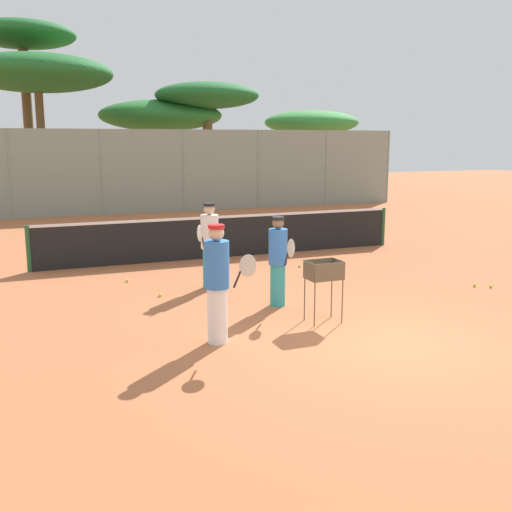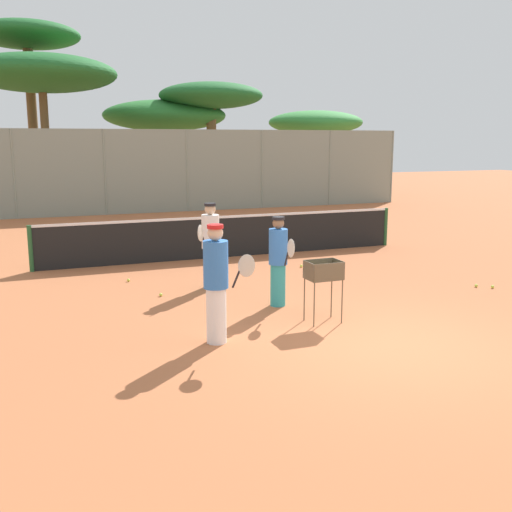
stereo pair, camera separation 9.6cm
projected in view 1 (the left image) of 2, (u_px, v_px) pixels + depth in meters
The scene contains 19 objects.
ground_plane at pixel (388, 344), 8.83m from camera, with size 80.00×80.00×0.00m, color #B7663D.
tennis_net at pixel (226, 236), 15.30m from camera, with size 9.59×0.10×1.07m.
back_fence at pixel (143, 172), 24.29m from camera, with size 23.61×0.08×3.39m.
tree_0 at pixel (161, 116), 29.88m from camera, with size 6.11×6.11×4.91m.
tree_2 at pixel (311, 123), 32.40m from camera, with size 5.08×5.08×4.51m.
tree_3 at pixel (37, 74), 24.60m from camera, with size 6.14×6.14×6.42m.
tree_4 at pixel (22, 39), 26.70m from camera, with size 4.70×4.70×8.16m.
tree_5 at pixel (207, 97), 28.61m from camera, with size 4.97×4.97×5.66m.
player_white_outfit at pixel (278, 260), 10.73m from camera, with size 0.34×0.89×1.63m.
player_red_cap at pixel (210, 244), 12.03m from camera, with size 0.64×0.77×1.73m.
player_yellow_shirt at pixel (217, 282), 8.73m from camera, with size 0.62×0.80×1.77m.
ball_cart at pixel (324, 275), 9.78m from camera, with size 0.56×0.41×1.03m.
tennis_ball_0 at pixel (491, 286), 12.20m from camera, with size 0.07×0.07×0.07m, color #D1E54C.
tennis_ball_1 at pixel (300, 266), 14.15m from camera, with size 0.07×0.07×0.07m, color #D1E54C.
tennis_ball_2 at pixel (306, 265), 14.30m from camera, with size 0.07×0.07×0.07m, color #D1E54C.
tennis_ball_3 at pixel (127, 280), 12.69m from camera, with size 0.07×0.07×0.07m, color #D1E54C.
tennis_ball_4 at pixel (475, 285), 12.28m from camera, with size 0.07×0.07×0.07m, color #D1E54C.
tennis_ball_5 at pixel (160, 295), 11.51m from camera, with size 0.07×0.07×0.07m, color #D1E54C.
parked_car at pixel (109, 191), 27.35m from camera, with size 4.20×1.70×1.60m.
Camera 1 is at (-4.97, -7.06, 2.97)m, focal length 42.00 mm.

